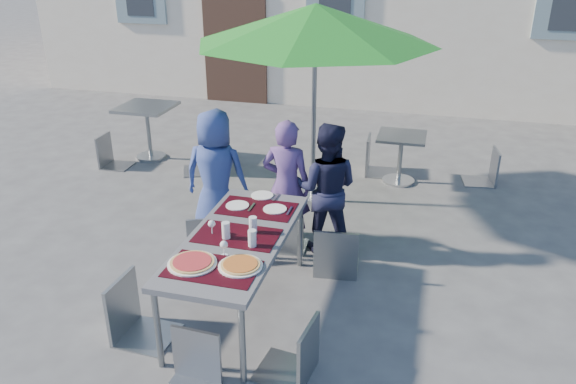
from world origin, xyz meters
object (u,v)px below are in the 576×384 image
(chair_0, at_px, (206,210))
(patio_umbrella, at_px, (316,25))
(dining_table, at_px, (237,241))
(bg_chair_l_1, at_px, (377,133))
(pizza_near_left, at_px, (192,263))
(chair_4, at_px, (296,317))
(chair_1, at_px, (287,209))
(bg_chair_r_0, at_px, (205,130))
(child_2, at_px, (326,189))
(cafe_table_0, at_px, (147,121))
(cafe_table_1, at_px, (401,152))
(bg_chair_l_0, at_px, (108,132))
(chair_3, at_px, (129,275))
(pizza_near_right, at_px, (240,265))
(child_1, at_px, (287,186))
(chair_2, at_px, (338,222))
(chair_5, at_px, (188,333))
(child_0, at_px, (216,175))
(bg_chair_r_1, at_px, (490,146))

(chair_0, bearing_deg, patio_umbrella, 65.73)
(dining_table, distance_m, bg_chair_l_1, 3.68)
(pizza_near_left, height_order, chair_4, chair_4)
(dining_table, height_order, chair_1, chair_1)
(chair_4, height_order, bg_chair_r_0, bg_chair_r_0)
(chair_1, bearing_deg, child_2, 22.81)
(cafe_table_0, relative_size, cafe_table_1, 1.22)
(bg_chair_l_0, xyz_separation_m, bg_chair_r_0, (1.44, 0.19, 0.10))
(chair_3, bearing_deg, chair_0, 86.58)
(chair_0, height_order, bg_chair_l_0, chair_0)
(pizza_near_left, xyz_separation_m, chair_4, (0.88, -0.16, -0.23))
(pizza_near_right, relative_size, chair_3, 0.34)
(pizza_near_right, height_order, chair_3, chair_3)
(child_1, distance_m, bg_chair_l_1, 2.47)
(dining_table, distance_m, pizza_near_left, 0.56)
(pizza_near_right, height_order, chair_2, chair_2)
(child_2, height_order, chair_4, child_2)
(chair_0, relative_size, chair_5, 1.05)
(child_0, relative_size, chair_5, 1.65)
(pizza_near_right, bearing_deg, pizza_near_left, -170.47)
(pizza_near_left, xyz_separation_m, bg_chair_l_1, (0.94, 4.13, -0.17))
(child_2, height_order, cafe_table_0, child_2)
(pizza_near_left, xyz_separation_m, cafe_table_0, (-2.45, 3.83, -0.18))
(pizza_near_right, relative_size, cafe_table_0, 0.42)
(child_2, bearing_deg, chair_5, 74.59)
(chair_0, relative_size, bg_chair_l_1, 0.92)
(chair_4, bearing_deg, bg_chair_l_0, 136.48)
(child_0, distance_m, chair_2, 1.51)
(bg_chair_l_0, bearing_deg, bg_chair_r_0, 7.48)
(chair_4, relative_size, bg_chair_l_1, 0.91)
(chair_4, relative_size, bg_chair_l_0, 1.04)
(patio_umbrella, bearing_deg, pizza_near_right, -88.24)
(child_2, distance_m, chair_3, 2.23)
(chair_2, height_order, cafe_table_1, chair_2)
(child_1, relative_size, chair_1, 1.68)
(pizza_near_right, height_order, chair_1, chair_1)
(pizza_near_right, relative_size, child_2, 0.25)
(chair_2, distance_m, patio_umbrella, 2.37)
(pizza_near_right, bearing_deg, bg_chair_l_0, 134.17)
(patio_umbrella, bearing_deg, bg_chair_r_1, 28.54)
(child_2, bearing_deg, pizza_near_right, 77.01)
(pizza_near_right, distance_m, child_0, 1.96)
(chair_2, distance_m, bg_chair_r_0, 3.21)
(cafe_table_1, bearing_deg, bg_chair_l_0, -173.13)
(child_1, relative_size, bg_chair_l_0, 1.60)
(chair_1, xyz_separation_m, chair_4, (0.56, -1.81, 0.05))
(pizza_near_right, distance_m, child_2, 1.78)
(chair_1, bearing_deg, bg_chair_l_1, 75.90)
(chair_5, height_order, bg_chair_r_0, bg_chair_r_0)
(chair_5, bearing_deg, bg_chair_l_0, 127.93)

